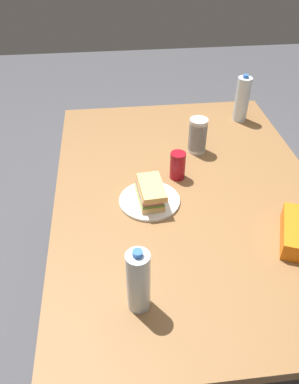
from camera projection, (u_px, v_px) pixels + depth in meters
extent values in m
plane|color=#4C4C51|center=(179.00, 299.00, 2.06)|extent=(8.00, 8.00, 0.00)
cube|color=olive|center=(188.00, 193.00, 1.60)|extent=(1.57, 1.10, 0.04)
cylinder|color=brown|center=(87.00, 174.00, 2.34)|extent=(0.07, 0.07, 0.72)
cylinder|color=brown|center=(235.00, 165.00, 2.43)|extent=(0.07, 0.07, 0.72)
cylinder|color=white|center=(150.00, 201.00, 1.52)|extent=(0.24, 0.24, 0.01)
cube|color=#DBB26B|center=(150.00, 197.00, 1.51)|extent=(0.18, 0.10, 0.02)
cube|color=#599E3F|center=(150.00, 194.00, 1.50)|extent=(0.17, 0.10, 0.01)
cube|color=#C6727A|center=(150.00, 191.00, 1.49)|extent=(0.16, 0.10, 0.02)
cube|color=yellow|center=(150.00, 189.00, 1.48)|extent=(0.16, 0.09, 0.01)
cube|color=#DBB26B|center=(152.00, 187.00, 1.47)|extent=(0.18, 0.10, 0.02)
cylinder|color=maroon|center=(178.00, 165.00, 1.62)|extent=(0.07, 0.07, 0.12)
cylinder|color=silver|center=(138.00, 281.00, 1.08)|extent=(0.07, 0.07, 0.22)
cylinder|color=blue|center=(138.00, 254.00, 1.01)|extent=(0.03, 0.03, 0.02)
cylinder|color=silver|center=(197.00, 142.00, 1.79)|extent=(0.08, 0.08, 0.09)
cylinder|color=silver|center=(197.00, 139.00, 1.78)|extent=(0.08, 0.08, 0.09)
cylinder|color=silver|center=(198.00, 136.00, 1.77)|extent=(0.08, 0.08, 0.09)
cylinder|color=silver|center=(198.00, 132.00, 1.75)|extent=(0.08, 0.08, 0.09)
cylinder|color=silver|center=(198.00, 129.00, 1.74)|extent=(0.08, 0.08, 0.09)
cylinder|color=silver|center=(242.00, 99.00, 1.99)|extent=(0.07, 0.07, 0.23)
cylinder|color=blue|center=(246.00, 76.00, 1.91)|extent=(0.03, 0.03, 0.02)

